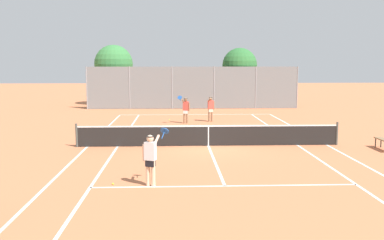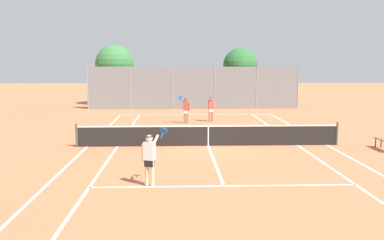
# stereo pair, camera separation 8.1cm
# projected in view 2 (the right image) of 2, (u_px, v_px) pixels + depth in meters

# --- Properties ---
(ground_plane) EXTENTS (120.00, 120.00, 0.00)m
(ground_plane) POSITION_uv_depth(u_px,v_px,m) (208.00, 146.00, 19.52)
(ground_plane) COLOR #C67047
(court_line_markings) EXTENTS (11.10, 23.90, 0.01)m
(court_line_markings) POSITION_uv_depth(u_px,v_px,m) (208.00, 146.00, 19.52)
(court_line_markings) COLOR silver
(court_line_markings) RESTS_ON ground
(tennis_net) EXTENTS (12.00, 0.10, 1.07)m
(tennis_net) POSITION_uv_depth(u_px,v_px,m) (208.00, 135.00, 19.46)
(tennis_net) COLOR #474C47
(tennis_net) RESTS_ON ground
(player_near_side) EXTENTS (0.85, 0.69, 1.77)m
(player_near_side) POSITION_uv_depth(u_px,v_px,m) (150.00, 156.00, 13.09)
(player_near_side) COLOR beige
(player_near_side) RESTS_ON ground
(player_far_left) EXTENTS (0.79, 0.71, 1.77)m
(player_far_left) POSITION_uv_depth(u_px,v_px,m) (186.00, 109.00, 26.65)
(player_far_left) COLOR #936B4C
(player_far_left) RESTS_ON ground
(player_far_right) EXTENTS (0.44, 0.52, 1.60)m
(player_far_right) POSITION_uv_depth(u_px,v_px,m) (211.00, 108.00, 27.47)
(player_far_right) COLOR #936B4C
(player_far_right) RESTS_ON ground
(loose_tennis_ball_0) EXTENTS (0.07, 0.07, 0.07)m
(loose_tennis_ball_0) POSITION_uv_depth(u_px,v_px,m) (129.00, 131.00, 23.57)
(loose_tennis_ball_0) COLOR #D1DB33
(loose_tennis_ball_0) RESTS_ON ground
(loose_tennis_ball_1) EXTENTS (0.07, 0.07, 0.07)m
(loose_tennis_ball_1) POSITION_uv_depth(u_px,v_px,m) (164.00, 145.00, 19.67)
(loose_tennis_ball_1) COLOR #D1DB33
(loose_tennis_ball_1) RESTS_ON ground
(loose_tennis_ball_2) EXTENTS (0.07, 0.07, 0.07)m
(loose_tennis_ball_2) POSITION_uv_depth(u_px,v_px,m) (170.00, 120.00, 28.15)
(loose_tennis_ball_2) COLOR #D1DB33
(loose_tennis_ball_2) RESTS_ON ground
(loose_tennis_ball_3) EXTENTS (0.07, 0.07, 0.07)m
(loose_tennis_ball_3) POSITION_uv_depth(u_px,v_px,m) (211.00, 126.00, 25.59)
(loose_tennis_ball_3) COLOR #D1DB33
(loose_tennis_ball_3) RESTS_ON ground
(loose_tennis_ball_4) EXTENTS (0.07, 0.07, 0.07)m
(loose_tennis_ball_4) POSITION_uv_depth(u_px,v_px,m) (112.00, 184.00, 13.33)
(loose_tennis_ball_4) COLOR #D1DB33
(loose_tennis_ball_4) RESTS_ON ground
(back_fence) EXTENTS (17.41, 0.08, 3.47)m
(back_fence) POSITION_uv_depth(u_px,v_px,m) (194.00, 88.00, 35.09)
(back_fence) COLOR gray
(back_fence) RESTS_ON ground
(tree_behind_left) EXTENTS (3.41, 3.41, 5.35)m
(tree_behind_left) POSITION_uv_depth(u_px,v_px,m) (113.00, 65.00, 38.07)
(tree_behind_left) COLOR brown
(tree_behind_left) RESTS_ON ground
(tree_behind_right) EXTENTS (2.98, 2.98, 5.03)m
(tree_behind_right) POSITION_uv_depth(u_px,v_px,m) (240.00, 66.00, 36.62)
(tree_behind_right) COLOR brown
(tree_behind_right) RESTS_ON ground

